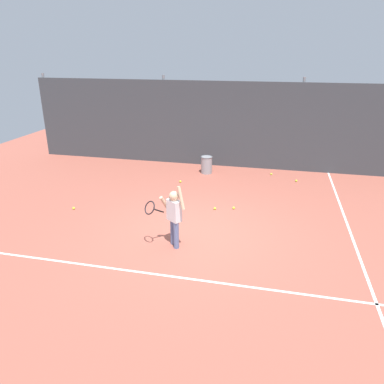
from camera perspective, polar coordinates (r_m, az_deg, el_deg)
ground_plane at (r=8.17m, az=0.60°, el=-6.30°), size 20.00×20.00×0.00m
court_line_baseline at (r=6.71m, az=-2.74°, el=-13.06°), size 9.00×0.05×0.00m
court_line_sideline at (r=9.09m, az=23.22°, el=-5.15°), size 0.05×9.00×0.00m
back_fence_windscreen at (r=12.53m, az=5.79°, el=10.33°), size 13.97×0.08×2.85m
fence_post_0 at (r=15.03m, az=-21.47°, el=11.11°), size 0.09×0.09×3.00m
fence_post_1 at (r=13.05m, az=-4.31°, el=11.15°), size 0.09×0.09×3.00m
fence_post_2 at (r=12.50m, az=16.40°, el=9.91°), size 0.09×0.09×3.00m
tennis_player at (r=7.33m, az=-2.95°, el=-3.41°), size 0.89×0.52×1.35m
ball_hopper at (r=11.98m, az=2.28°, el=4.29°), size 0.38×0.38×0.56m
tennis_ball_0 at (r=9.36m, az=6.52°, el=-2.48°), size 0.07×0.07×0.07m
tennis_ball_1 at (r=9.76m, az=-17.96°, el=-2.42°), size 0.07×0.07×0.07m
tennis_ball_2 at (r=11.17m, az=-1.82°, el=1.65°), size 0.07×0.07×0.07m
tennis_ball_3 at (r=11.67m, az=15.94°, el=1.70°), size 0.07×0.07×0.07m
tennis_ball_4 at (r=12.12m, az=12.26°, el=2.76°), size 0.07×0.07×0.07m
tennis_ball_5 at (r=9.29m, az=3.58°, el=-2.57°), size 0.07×0.07×0.07m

